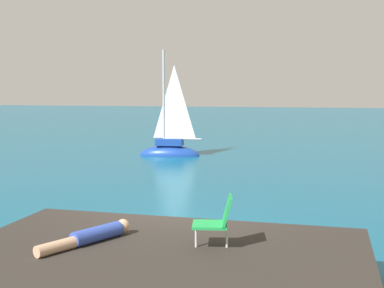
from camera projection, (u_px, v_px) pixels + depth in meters
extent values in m
plane|color=#0F5675|center=(181.00, 240.00, 11.06)|extent=(160.00, 160.00, 0.00)
cube|color=#2D2823|center=(159.00, 278.00, 7.77)|extent=(6.27, 4.41, 0.79)
cube|color=#2D2C25|center=(169.00, 253.00, 10.20)|extent=(1.59, 1.64, 0.99)
cube|color=#2C2B26|center=(286.00, 268.00, 9.37)|extent=(0.98, 1.00, 0.47)
ellipsoid|color=#193D99|center=(170.00, 156.00, 24.99)|extent=(2.95, 1.21, 0.99)
cube|color=#193D99|center=(170.00, 142.00, 24.92)|extent=(1.31, 0.79, 0.32)
cylinder|color=#B7B7BC|center=(164.00, 98.00, 24.73)|extent=(0.11, 0.11, 4.51)
cylinder|color=#B2B2B7|center=(183.00, 139.00, 24.81)|extent=(1.80, 0.23, 0.09)
pyramid|color=white|center=(174.00, 102.00, 24.68)|extent=(1.44, 0.17, 3.43)
cylinder|color=#334CB2|center=(97.00, 234.00, 8.26)|extent=(0.63, 0.91, 0.24)
cylinder|color=tan|center=(57.00, 247.00, 7.69)|extent=(0.48, 0.70, 0.18)
sphere|color=tan|center=(123.00, 226.00, 8.67)|extent=(0.22, 0.22, 0.22)
cube|color=green|center=(210.00, 225.00, 7.92)|extent=(0.59, 0.56, 0.04)
cube|color=green|center=(227.00, 210.00, 7.88)|extent=(0.23, 0.50, 0.45)
cylinder|color=silver|center=(196.00, 236.00, 7.95)|extent=(0.04, 0.04, 0.35)
cylinder|color=silver|center=(227.00, 236.00, 7.92)|extent=(0.04, 0.04, 0.35)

